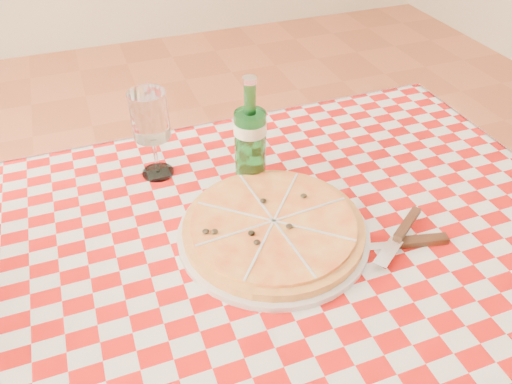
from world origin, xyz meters
The scene contains 6 objects.
dining_table centered at (0.00, 0.00, 0.66)m, with size 1.20×0.80×0.75m.
tablecloth centered at (0.00, 0.00, 0.75)m, with size 1.30×0.90×0.01m, color #9B0C09.
pizza_plate centered at (-0.01, -0.01, 0.78)m, with size 0.38×0.38×0.05m, color #CE8744, non-canonical shape.
water_bottle centered at (0.01, 0.17, 0.88)m, with size 0.07×0.07×0.25m, color #196628, non-canonical shape.
wine_glass centered at (-0.18, 0.27, 0.86)m, with size 0.08×0.08×0.21m, color silver, non-canonical shape.
cutlery centered at (0.20, -0.12, 0.77)m, with size 0.26×0.22×0.03m, color silver, non-canonical shape.
Camera 1 is at (-0.29, -0.67, 1.45)m, focal length 35.00 mm.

